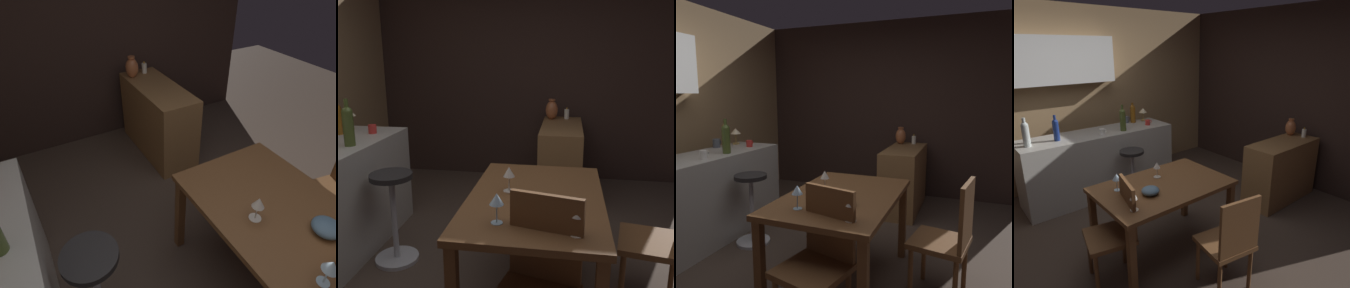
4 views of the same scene
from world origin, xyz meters
TOP-DOWN VIEW (x-y plane):
  - ground_plane at (0.00, 0.00)m, footprint 9.00×9.00m
  - wall_side_right at (2.55, 0.30)m, footprint 0.10×4.40m
  - dining_table at (-0.06, -0.20)m, footprint 1.28×0.83m
  - sideboard_cabinet at (1.84, -0.33)m, footprint 1.10×0.44m
  - wine_glass_left at (-0.46, -0.03)m, footprint 0.08×0.08m
  - wine_glass_right at (0.00, -0.03)m, footprint 0.07×0.07m
  - fruit_bowl at (-0.27, -0.30)m, footprint 0.16×0.16m
  - pillar_candle_tall at (2.26, -0.37)m, footprint 0.06×0.06m
  - vase_copper at (2.20, -0.20)m, footprint 0.14×0.14m

SIDE VIEW (x-z plane):
  - ground_plane at x=0.00m, z-range 0.00..0.00m
  - sideboard_cabinet at x=1.84m, z-range 0.00..0.82m
  - dining_table at x=-0.06m, z-range 0.28..1.02m
  - fruit_bowl at x=-0.27m, z-range 0.74..0.81m
  - wine_glass_right at x=0.00m, z-range 0.78..0.94m
  - wine_glass_left at x=-0.46m, z-range 0.79..0.95m
  - pillar_candle_tall at x=2.26m, z-range 0.81..0.95m
  - vase_copper at x=2.20m, z-range 0.81..1.05m
  - wall_side_right at x=2.55m, z-range 0.00..2.60m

